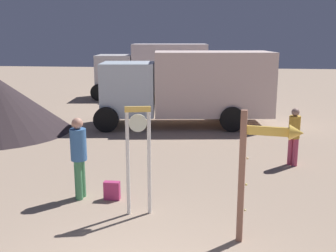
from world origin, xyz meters
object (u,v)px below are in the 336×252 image
box_truck_far (155,69)px  backpack (112,191)px  standing_clock (138,150)px  arrow_sign (263,157)px  person_distant (294,134)px  person_near_clock (79,154)px  box_truck_near (190,85)px

box_truck_far → backpack: bearing=-84.9°
standing_clock → arrow_sign: (2.19, -0.90, 0.21)m
standing_clock → person_distant: bearing=44.7°
arrow_sign → box_truck_far: 16.51m
standing_clock → backpack: standing_clock is taller
person_distant → box_truck_far: size_ratio=0.24×
standing_clock → person_near_clock: standing_clock is taller
person_distant → backpack: bearing=-145.9°
person_near_clock → box_truck_near: 7.80m
arrow_sign → person_distant: bearing=73.3°
arrow_sign → person_distant: 4.59m
standing_clock → box_truck_far: size_ratio=0.33×
box_truck_near → box_truck_far: (-2.39, 6.89, 0.05)m
arrow_sign → standing_clock: bearing=157.6°
person_distant → arrow_sign: bearing=-106.7°
arrow_sign → person_near_clock: arrow_sign is taller
box_truck_far → person_distant: bearing=-64.8°
backpack → box_truck_near: box_truck_near is taller
standing_clock → box_truck_near: box_truck_near is taller
standing_clock → person_distant: standing_clock is taller
person_near_clock → backpack: 1.04m
person_near_clock → backpack: (0.68, 0.01, -0.78)m
backpack → box_truck_far: box_truck_far is taller
standing_clock → box_truck_near: 8.19m
arrow_sign → backpack: arrow_sign is taller
backpack → person_distant: 5.11m
arrow_sign → backpack: size_ratio=5.69×
arrow_sign → backpack: bearing=152.3°
person_near_clock → backpack: bearing=0.6°
backpack → person_near_clock: bearing=-179.4°
person_distant → person_near_clock: bearing=-149.7°
arrow_sign → person_distant: size_ratio=1.45×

